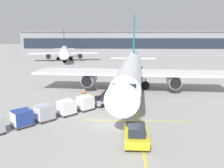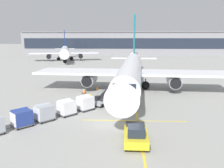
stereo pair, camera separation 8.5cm
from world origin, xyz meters
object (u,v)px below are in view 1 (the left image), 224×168
(baggage_cart_lead, at_px, (85,103))
(ground_crew_by_loader, at_px, (103,97))
(safety_cone_nose_mark, at_px, (97,88))
(distant_airplane, at_px, (64,52))
(baggage_cart_second, at_px, (66,107))
(baggage_cart_fourth, at_px, (22,118))
(pushback_tug, at_px, (136,134))
(parked_airplane, at_px, (131,70))
(safety_cone_wingtip, at_px, (90,95))
(baggage_cart_third, at_px, (44,112))
(belt_loader, at_px, (105,98))
(safety_cone_engine_keepout, at_px, (84,91))
(ground_crew_by_carts, at_px, (91,100))

(baggage_cart_lead, relative_size, ground_crew_by_loader, 1.46)
(safety_cone_nose_mark, height_order, distant_airplane, distant_airplane)
(baggage_cart_second, relative_size, safety_cone_nose_mark, 4.19)
(baggage_cart_fourth, bearing_deg, baggage_cart_lead, 46.71)
(pushback_tug, bearing_deg, baggage_cart_second, 136.80)
(parked_airplane, relative_size, ground_crew_by_loader, 24.84)
(safety_cone_wingtip, xyz_separation_m, safety_cone_nose_mark, (0.55, 5.10, -0.02))
(baggage_cart_third, bearing_deg, ground_crew_by_loader, 50.40)
(baggage_cart_third, bearing_deg, belt_loader, 47.23)
(safety_cone_engine_keepout, bearing_deg, safety_cone_wingtip, -60.99)
(parked_airplane, relative_size, safety_cone_nose_mark, 71.16)
(safety_cone_wingtip, bearing_deg, baggage_cart_fourth, -112.41)
(safety_cone_wingtip, distance_m, distant_airplane, 61.19)
(parked_airplane, height_order, safety_cone_wingtip, parked_airplane)
(parked_airplane, distance_m, distant_airplane, 58.58)
(ground_crew_by_loader, height_order, safety_cone_wingtip, ground_crew_by_loader)
(safety_cone_engine_keepout, bearing_deg, baggage_cart_fourth, -104.81)
(baggage_cart_fourth, height_order, ground_crew_by_carts, baggage_cart_fourth)
(baggage_cart_second, relative_size, baggage_cart_fourth, 1.00)
(ground_crew_by_loader, distance_m, ground_crew_by_carts, 2.20)
(belt_loader, xyz_separation_m, baggage_cart_second, (-4.36, -4.83, 0.09))
(baggage_cart_fourth, bearing_deg, pushback_tug, -16.54)
(ground_crew_by_loader, distance_m, safety_cone_nose_mark, 9.28)
(baggage_cart_second, height_order, pushback_tug, baggage_cart_second)
(safety_cone_engine_keepout, bearing_deg, pushback_tug, -67.95)
(distant_airplane, bearing_deg, belt_loader, -71.70)
(distant_airplane, bearing_deg, safety_cone_wingtip, -72.87)
(ground_crew_by_loader, bearing_deg, distant_airplane, 108.16)
(ground_crew_by_loader, relative_size, distant_airplane, 0.05)
(baggage_cart_second, distance_m, baggage_cart_third, 2.95)
(baggage_cart_lead, distance_m, safety_cone_engine_keepout, 9.63)
(safety_cone_engine_keepout, bearing_deg, baggage_cart_second, -91.33)
(baggage_cart_third, xyz_separation_m, safety_cone_nose_mark, (4.21, 16.44, -0.71))
(pushback_tug, height_order, safety_cone_engine_keepout, pushback_tug)
(baggage_cart_second, distance_m, safety_cone_nose_mark, 14.50)
(belt_loader, distance_m, distant_airplane, 66.19)
(baggage_cart_third, bearing_deg, baggage_cart_lead, 46.84)
(baggage_cart_third, relative_size, distant_airplane, 0.07)
(ground_crew_by_carts, height_order, safety_cone_wingtip, ground_crew_by_carts)
(baggage_cart_lead, xyz_separation_m, baggage_cart_second, (-1.95, -2.16, 0.00))
(safety_cone_engine_keepout, bearing_deg, baggage_cart_third, -99.63)
(baggage_cart_lead, bearing_deg, safety_cone_wingtip, 92.87)
(belt_loader, bearing_deg, baggage_cart_lead, -132.13)
(belt_loader, height_order, baggage_cart_third, belt_loader)
(baggage_cart_lead, xyz_separation_m, pushback_tug, (6.08, -9.71, -0.17))
(baggage_cart_third, height_order, safety_cone_engine_keepout, baggage_cart_third)
(ground_crew_by_carts, bearing_deg, safety_cone_nose_mark, 92.22)
(baggage_cart_fourth, distance_m, distant_airplane, 72.77)
(baggage_cart_fourth, relative_size, safety_cone_nose_mark, 4.19)
(baggage_cart_fourth, height_order, distant_airplane, distant_airplane)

